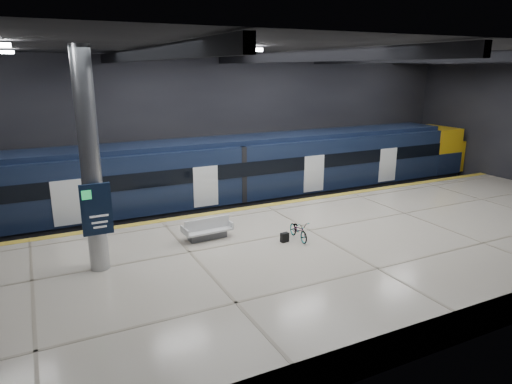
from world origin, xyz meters
TOP-DOWN VIEW (x-y plane):
  - ground at (0.00, 0.00)m, footprint 30.00×30.00m
  - room_shell at (-0.00, 0.00)m, footprint 30.10×16.10m
  - platform at (0.00, -2.50)m, footprint 30.00×11.00m
  - safety_strip at (0.00, 2.75)m, footprint 30.00×0.40m
  - rails at (0.00, 5.50)m, footprint 30.00×1.52m
  - train at (2.31, 5.50)m, footprint 29.40×2.84m
  - bench at (-3.98, -0.07)m, footprint 1.88×0.86m
  - bicycle at (-0.94, -1.65)m, footprint 0.62×1.44m
  - pannier_bag at (-1.54, -1.65)m, footprint 0.32×0.21m
  - info_column at (-8.00, -1.03)m, footprint 0.90×0.78m

SIDE VIEW (x-z plane):
  - ground at x=0.00m, z-range 0.00..0.00m
  - rails at x=0.00m, z-range 0.00..0.16m
  - platform at x=0.00m, z-range 0.00..1.10m
  - safety_strip at x=0.00m, z-range 1.10..1.11m
  - pannier_bag at x=-1.54m, z-range 1.10..1.45m
  - bench at x=-3.98m, z-range 0.98..1.79m
  - bicycle at x=-0.94m, z-range 1.10..1.84m
  - train at x=2.31m, z-range 0.16..3.95m
  - info_column at x=-8.00m, z-range 1.01..7.91m
  - room_shell at x=0.00m, z-range 1.69..9.74m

